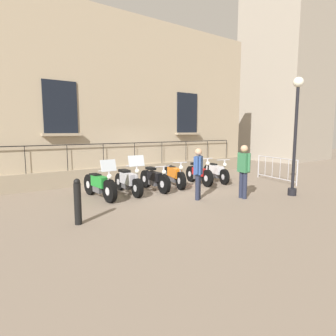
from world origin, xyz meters
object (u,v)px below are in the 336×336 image
Objects in this scene: motorcycle_orange at (174,176)px; bollard at (78,201)px; motorcycle_black at (155,179)px; crowd_barrier at (276,168)px; motorcycle_green at (100,185)px; motorcycle_red at (199,174)px; motorcycle_white at (216,172)px; pedestrian_standing at (198,171)px; pedestrian_walking at (244,168)px; lamppost at (296,128)px; motorcycle_silver at (128,181)px.

bollard is (2.38, -4.60, 0.13)m from motorcycle_orange.
crowd_barrier is at bearing 74.23° from motorcycle_black.
motorcycle_green is 7.55m from crowd_barrier.
motorcycle_white is (-0.01, 0.97, 0.00)m from motorcycle_red.
pedestrian_standing is 0.94× the size of pedestrian_walking.
pedestrian_walking is (2.69, -1.48, 0.57)m from motorcycle_white.
lamppost is (3.39, 0.22, 1.84)m from motorcycle_white.
motorcycle_orange is 2.08m from motorcycle_white.
crowd_barrier is at bearing 55.65° from motorcycle_white.
crowd_barrier is at bearing 67.90° from motorcycle_orange.
motorcycle_green is 1.08× the size of motorcycle_black.
pedestrian_walking is (2.67, -0.51, 0.57)m from motorcycle_red.
bollard is 5.24m from pedestrian_walking.
motorcycle_orange is 1.22× the size of pedestrian_walking.
pedestrian_standing is at bearing 51.66° from motorcycle_green.
motorcycle_white is 1.87× the size of bollard.
motorcycle_white reaches higher than motorcycle_black.
bollard is (2.13, -5.70, 0.14)m from motorcycle_red.
crowd_barrier is 8.85m from bollard.
motorcycle_orange reaches higher than motorcycle_white.
motorcycle_red is 3.46m from crowd_barrier.
pedestrian_standing is at bearing -17.61° from motorcycle_orange.
pedestrian_standing is at bearing -119.56° from pedestrian_walking.
motorcycle_red is at bearing -115.06° from crowd_barrier.
bollard reaches higher than motorcycle_black.
motorcycle_black is at bearing -90.75° from motorcycle_red.
lamppost is 1.70× the size of crowd_barrier.
motorcycle_green is 2.12m from motorcycle_black.
bollard is (2.15, -1.42, 0.11)m from motorcycle_green.
lamppost reaches higher than motorcycle_orange.
motorcycle_black is (-0.01, 2.12, -0.03)m from motorcycle_green.
motorcycle_green is 1.08m from motorcycle_silver.
pedestrian_walking is (-0.70, -1.70, -1.27)m from lamppost.
motorcycle_silver reaches higher than bollard.
motorcycle_silver is (-0.07, 1.08, -0.00)m from motorcycle_green.
motorcycle_orange is 4.56m from crowd_barrier.
pedestrian_standing is (0.48, -4.92, 0.35)m from crowd_barrier.
pedestrian_walking reaches higher than motorcycle_green.
motorcycle_red is at bearing 169.31° from pedestrian_walking.
motorcycle_black is at bearing 90.28° from motorcycle_green.
motorcycle_silver is at bearing -91.04° from motorcycle_white.
lamppost is 3.20m from crowd_barrier.
motorcycle_orange is at bearing 102.02° from motorcycle_black.
motorcycle_green is 0.93× the size of crowd_barrier.
motorcycle_red is at bearing -160.59° from lamppost.
pedestrian_standing is 1.48m from pedestrian_walking.
motorcycle_orange is at bearing 162.39° from pedestrian_standing.
pedestrian_walking is at bearing 54.46° from motorcycle_green.
pedestrian_standing is at bearing -115.67° from lamppost.
motorcycle_black is 5.49m from crowd_barrier.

